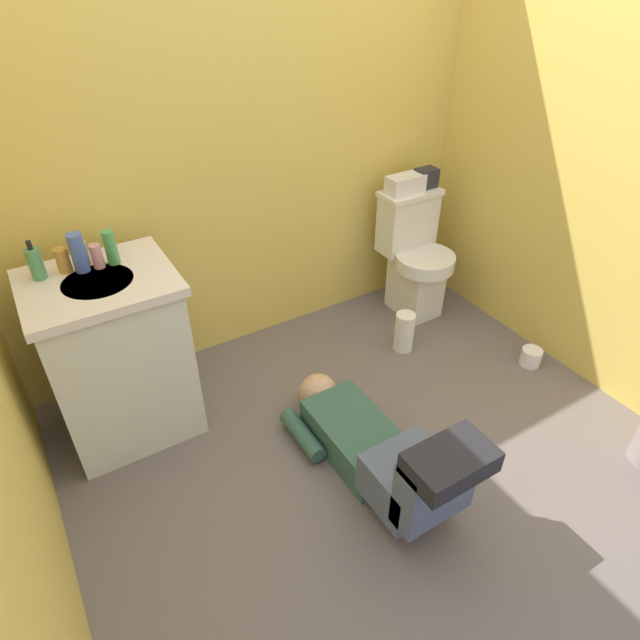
{
  "coord_description": "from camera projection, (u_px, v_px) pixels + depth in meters",
  "views": [
    {
      "loc": [
        -1.06,
        -1.36,
        1.94
      ],
      "look_at": [
        0.02,
        0.42,
        0.45
      ],
      "focal_mm": 30.17,
      "sensor_mm": 36.0,
      "label": 1
    }
  ],
  "objects": [
    {
      "name": "faucet",
      "position": [
        86.0,
        253.0,
        2.23
      ],
      "size": [
        0.02,
        0.02,
        0.1
      ],
      "primitive_type": "cylinder",
      "color": "silver",
      "rests_on": "vanity_cabinet"
    },
    {
      "name": "wall_back",
      "position": [
        244.0,
        125.0,
        2.59
      ],
      "size": [
        2.72,
        0.08,
        2.4
      ],
      "primitive_type": "cube",
      "color": "#DFBF52",
      "rests_on": "ground_plane"
    },
    {
      "name": "soap_dispenser",
      "position": [
        36.0,
        263.0,
        2.12
      ],
      "size": [
        0.06,
        0.06,
        0.17
      ],
      "color": "#4A8E57",
      "rests_on": "vanity_cabinet"
    },
    {
      "name": "bottle_blue",
      "position": [
        78.0,
        253.0,
        2.16
      ],
      "size": [
        0.06,
        0.06,
        0.17
      ],
      "primitive_type": "cylinder",
      "color": "#4663B5",
      "rests_on": "vanity_cabinet"
    },
    {
      "name": "vanity_cabinet",
      "position": [
        118.0,
        356.0,
        2.39
      ],
      "size": [
        0.6,
        0.52,
        0.82
      ],
      "color": "silver",
      "rests_on": "ground_plane"
    },
    {
      "name": "bottle_pink",
      "position": [
        97.0,
        256.0,
        2.2
      ],
      "size": [
        0.05,
        0.05,
        0.1
      ],
      "primitive_type": "cylinder",
      "color": "pink",
      "rests_on": "vanity_cabinet"
    },
    {
      "name": "toilet",
      "position": [
        414.0,
        256.0,
        3.24
      ],
      "size": [
        0.36,
        0.46,
        0.75
      ],
      "color": "silver",
      "rests_on": "ground_plane"
    },
    {
      "name": "bottle_green",
      "position": [
        111.0,
        247.0,
        2.22
      ],
      "size": [
        0.05,
        0.05,
        0.15
      ],
      "primitive_type": "cylinder",
      "color": "#479A4F",
      "rests_on": "vanity_cabinet"
    },
    {
      "name": "wall_right",
      "position": [
        620.0,
        141.0,
        2.38
      ],
      "size": [
        0.08,
        2.11,
        2.4
      ],
      "primitive_type": "cube",
      "color": "#DFBF52",
      "rests_on": "ground_plane"
    },
    {
      "name": "paper_towel_roll",
      "position": [
        404.0,
        332.0,
        3.04
      ],
      "size": [
        0.11,
        0.11,
        0.24
      ],
      "primitive_type": "cylinder",
      "color": "white",
      "rests_on": "ground_plane"
    },
    {
      "name": "tissue_box",
      "position": [
        405.0,
        184.0,
        3.03
      ],
      "size": [
        0.22,
        0.11,
        0.1
      ],
      "primitive_type": "cube",
      "color": "silver",
      "rests_on": "toilet"
    },
    {
      "name": "bottle_amber",
      "position": [
        63.0,
        260.0,
        2.17
      ],
      "size": [
        0.05,
        0.05,
        0.1
      ],
      "primitive_type": "cylinder",
      "color": "#C08433",
      "rests_on": "vanity_cabinet"
    },
    {
      "name": "ground_plane",
      "position": [
        363.0,
        446.0,
        2.53
      ],
      "size": [
        3.06,
        3.11,
        0.04
      ],
      "primitive_type": "cube",
      "color": "#665C5A"
    },
    {
      "name": "toilet_paper_roll",
      "position": [
        531.0,
        357.0,
        2.96
      ],
      "size": [
        0.11,
        0.11,
        0.1
      ],
      "primitive_type": "cylinder",
      "color": "white",
      "rests_on": "ground_plane"
    },
    {
      "name": "toiletry_bag",
      "position": [
        426.0,
        178.0,
        3.09
      ],
      "size": [
        0.12,
        0.09,
        0.11
      ],
      "primitive_type": "cube",
      "color": "#26262D",
      "rests_on": "toilet"
    },
    {
      "name": "person_plumber",
      "position": [
        380.0,
        451.0,
        2.26
      ],
      "size": [
        0.38,
        1.06,
        0.52
      ],
      "color": "#33594C",
      "rests_on": "ground_plane"
    }
  ]
}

